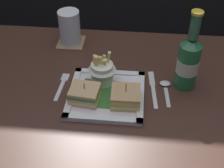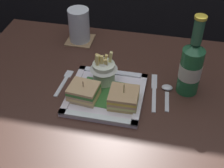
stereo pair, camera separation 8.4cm
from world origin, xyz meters
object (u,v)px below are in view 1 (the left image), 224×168
object	(u,v)px
fork	(62,85)
spoon	(166,87)
sandwich_half_left	(85,94)
knife	(153,87)
sandwich_half_right	(126,97)
square_plate	(106,95)
fries_cup	(102,70)
beer_bottle	(188,61)
dining_table	(117,126)
water_glass	(70,29)

from	to	relation	value
fork	spoon	size ratio (longest dim) A/B	1.12
sandwich_half_left	knife	world-z (taller)	sandwich_half_left
sandwich_half_right	square_plate	bearing A→B (deg)	153.03
fries_cup	fork	distance (m)	0.14
fries_cup	beer_bottle	distance (m)	0.27
sandwich_half_left	dining_table	bearing A→B (deg)	32.94
square_plate	knife	bearing A→B (deg)	21.16
dining_table	sandwich_half_left	xyz separation A→B (m)	(-0.09, -0.06, 0.20)
spoon	fries_cup	bearing A→B (deg)	-179.22
square_plate	fork	bearing A→B (deg)	164.99
fork	knife	bearing A→B (deg)	3.09
beer_bottle	sandwich_half_left	bearing A→B (deg)	-159.95
knife	spoon	world-z (taller)	spoon
dining_table	water_glass	world-z (taller)	water_glass
sandwich_half_left	knife	xyz separation A→B (m)	(0.21, 0.09, -0.03)
square_plate	knife	xyz separation A→B (m)	(0.15, 0.06, -0.01)
water_glass	spoon	xyz separation A→B (m)	(0.36, -0.23, -0.06)
water_glass	beer_bottle	bearing A→B (deg)	-27.02
spoon	sandwich_half_right	bearing A→B (deg)	-143.95
knife	dining_table	bearing A→B (deg)	-166.75
square_plate	spoon	size ratio (longest dim) A/B	1.94
beer_bottle	spoon	size ratio (longest dim) A/B	2.19
water_glass	fork	distance (m)	0.26
square_plate	water_glass	xyz separation A→B (m)	(-0.17, 0.29, 0.05)
knife	spoon	xyz separation A→B (m)	(0.04, 0.00, 0.00)
beer_bottle	water_glass	bearing A→B (deg)	152.98
knife	fork	bearing A→B (deg)	-176.91
square_plate	sandwich_half_right	xyz separation A→B (m)	(0.06, -0.03, 0.03)
square_plate	fries_cup	xyz separation A→B (m)	(-0.02, 0.06, 0.05)
square_plate	sandwich_half_left	distance (m)	0.07
water_glass	sandwich_half_right	bearing A→B (deg)	-54.45
sandwich_half_left	knife	bearing A→B (deg)	22.94
dining_table	fork	bearing A→B (deg)	176.69
water_glass	knife	size ratio (longest dim) A/B	0.71
spoon	beer_bottle	bearing A→B (deg)	19.94
dining_table	square_plate	world-z (taller)	square_plate
sandwich_half_left	spoon	bearing A→B (deg)	20.08
water_glass	spoon	size ratio (longest dim) A/B	1.06
beer_bottle	water_glass	world-z (taller)	beer_bottle
water_glass	fries_cup	bearing A→B (deg)	-57.50
sandwich_half_left	sandwich_half_right	bearing A→B (deg)	0.00
dining_table	spoon	distance (m)	0.23
fork	spoon	bearing A→B (deg)	3.21
sandwich_half_right	fork	xyz separation A→B (m)	(-0.21, 0.07, -0.03)
dining_table	square_plate	distance (m)	0.18
sandwich_half_left	sandwich_half_right	world-z (taller)	sandwich_half_right
sandwich_half_right	spoon	distance (m)	0.16
square_plate	knife	size ratio (longest dim) A/B	1.30
water_glass	knife	distance (m)	0.40
square_plate	sandwich_half_left	world-z (taller)	sandwich_half_left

